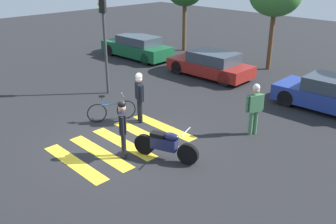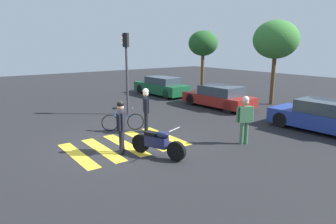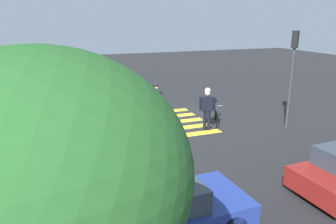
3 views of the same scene
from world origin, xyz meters
name	(u,v)px [view 3 (image 3 of 3)]	position (x,y,z in m)	size (l,w,h in m)	color
ground_plane	(174,122)	(0.00, 0.00, 0.00)	(60.00, 60.00, 0.00)	#232326
police_motorcycle	(141,118)	(1.67, 0.29, 0.46)	(1.99, 0.94, 1.04)	black
leaning_bicycle	(216,115)	(-1.75, 0.84, 0.39)	(0.82, 1.64, 1.02)	black
officer_on_foot	(156,99)	(0.71, -0.51, 1.05)	(0.55, 0.46, 1.82)	black
officer_by_motorcycle	(207,106)	(-0.93, 1.51, 1.09)	(0.63, 0.40, 1.86)	black
pedestrian_bystander	(142,132)	(2.53, 3.58, 1.04)	(0.38, 0.63, 1.80)	#3F724C
crosswalk_stripes	(174,122)	(0.00, 0.00, 0.00)	(2.88, 4.05, 0.01)	yellow
car_blue_hatchback	(155,212)	(3.41, 7.59, 0.64)	(4.19, 1.97, 1.33)	black
traffic_light_pole	(293,64)	(-4.32, 2.52, 2.81)	(0.35, 0.33, 4.18)	#38383D
street_tree_far	(44,183)	(5.43, 11.01, 3.45)	(2.37, 2.37, 4.53)	brown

